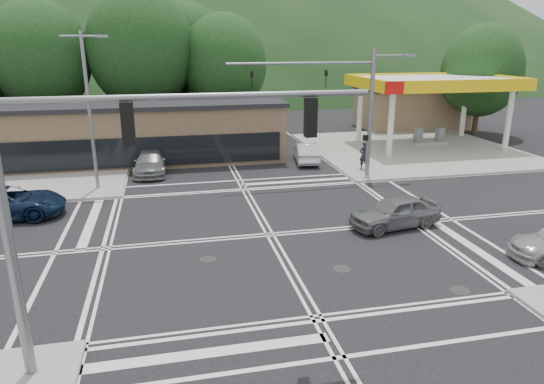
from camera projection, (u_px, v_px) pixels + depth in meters
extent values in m
plane|color=black|center=(270.00, 235.00, 22.12)|extent=(120.00, 120.00, 0.00)
cube|color=gray|center=(412.00, 149.00, 39.15)|extent=(16.00, 16.00, 0.15)
cube|color=gray|center=(9.00, 169.00, 33.00)|extent=(16.00, 16.00, 0.15)
cylinder|color=silver|center=(391.00, 125.00, 35.95)|extent=(0.44, 0.44, 5.00)
cylinder|color=silver|center=(360.00, 113.00, 41.54)|extent=(0.44, 0.44, 5.00)
cylinder|color=silver|center=(509.00, 120.00, 38.00)|extent=(0.44, 0.44, 5.00)
cylinder|color=silver|center=(464.00, 110.00, 43.59)|extent=(0.44, 0.44, 5.00)
cube|color=silver|center=(434.00, 82.00, 38.93)|extent=(12.00, 8.00, 0.60)
cube|color=yellow|center=(463.00, 86.00, 35.20)|extent=(12.20, 0.25, 0.90)
cube|color=yellow|center=(410.00, 78.00, 42.66)|extent=(12.20, 0.25, 0.90)
cube|color=yellow|center=(364.00, 83.00, 37.70)|extent=(0.25, 8.20, 0.90)
cube|color=yellow|center=(500.00, 80.00, 40.16)|extent=(0.25, 8.20, 0.90)
cube|color=red|center=(394.00, 88.00, 33.93)|extent=(1.40, 0.12, 0.90)
cube|color=gray|center=(428.00, 144.00, 40.44)|extent=(3.00, 1.00, 0.30)
cube|color=slate|center=(418.00, 136.00, 40.03)|extent=(0.60, 0.50, 1.30)
cube|color=slate|center=(440.00, 135.00, 40.44)|extent=(0.60, 0.50, 1.30)
cube|color=#846B4F|center=(411.00, 108.00, 48.95)|extent=(10.00, 6.00, 3.80)
cube|color=brown|center=(116.00, 132.00, 35.72)|extent=(24.00, 8.00, 4.00)
ellipsoid|color=#1A3618|center=(183.00, 81.00, 105.99)|extent=(252.00, 126.00, 140.00)
cylinder|color=#382619|center=(48.00, 115.00, 40.89)|extent=(0.50, 0.50, 4.84)
ellipsoid|color=black|center=(40.00, 57.00, 39.47)|extent=(8.00, 8.00, 9.20)
cylinder|color=#382619|center=(145.00, 110.00, 42.46)|extent=(0.50, 0.50, 5.28)
ellipsoid|color=black|center=(141.00, 49.00, 40.92)|extent=(9.00, 9.00, 10.35)
cylinder|color=#382619|center=(225.00, 113.00, 44.03)|extent=(0.50, 0.50, 4.40)
ellipsoid|color=black|center=(224.00, 64.00, 42.74)|extent=(7.60, 7.60, 8.74)
cylinder|color=#382619|center=(189.00, 106.00, 47.08)|extent=(0.50, 0.50, 4.84)
ellipsoid|color=black|center=(187.00, 55.00, 45.66)|extent=(8.40, 8.40, 9.66)
cylinder|color=#382619|center=(476.00, 113.00, 45.09)|extent=(0.50, 0.50, 3.96)
ellipsoid|color=black|center=(482.00, 71.00, 43.93)|extent=(7.20, 7.20, 8.28)
cylinder|color=slate|center=(90.00, 114.00, 27.42)|extent=(0.20, 0.20, 9.00)
cylinder|color=slate|center=(81.00, 36.00, 26.16)|extent=(2.20, 0.12, 0.12)
cube|color=slate|center=(102.00, 36.00, 26.38)|extent=(0.60, 0.25, 0.15)
cylinder|color=slate|center=(370.00, 115.00, 30.24)|extent=(0.28, 0.28, 8.00)
cylinder|color=slate|center=(302.00, 63.00, 28.36)|extent=(9.00, 0.16, 0.16)
imported|color=black|center=(326.00, 79.00, 28.94)|extent=(0.16, 0.20, 1.00)
imported|color=black|center=(252.00, 80.00, 28.02)|extent=(0.16, 0.20, 1.00)
cylinder|color=slate|center=(392.00, 56.00, 29.41)|extent=(2.40, 0.12, 0.12)
cube|color=slate|center=(409.00, 55.00, 29.64)|extent=(0.70, 0.30, 0.15)
cube|color=black|center=(365.00, 138.00, 30.61)|extent=(0.25, 0.30, 0.35)
cylinder|color=slate|center=(8.00, 236.00, 11.60)|extent=(0.28, 0.28, 8.00)
cylinder|color=slate|center=(191.00, 97.00, 11.56)|extent=(9.00, 0.16, 0.16)
cube|color=black|center=(128.00, 124.00, 11.44)|extent=(0.30, 0.25, 1.00)
cube|color=black|center=(311.00, 118.00, 12.36)|extent=(0.30, 0.25, 1.00)
imported|color=#0B1A34|center=(5.00, 203.00, 24.01)|extent=(5.68, 2.71, 1.56)
imported|color=#5D5F62|center=(395.00, 212.00, 22.84)|extent=(4.67, 2.51, 1.51)
imported|color=silver|center=(306.00, 152.00, 35.14)|extent=(2.21, 4.53, 1.43)
imported|color=beige|center=(237.00, 144.00, 38.03)|extent=(1.90, 4.04, 1.34)
imported|color=slate|center=(150.00, 162.00, 32.23)|extent=(2.20, 5.06, 1.45)
imported|color=black|center=(364.00, 155.00, 32.56)|extent=(0.69, 0.46, 1.87)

